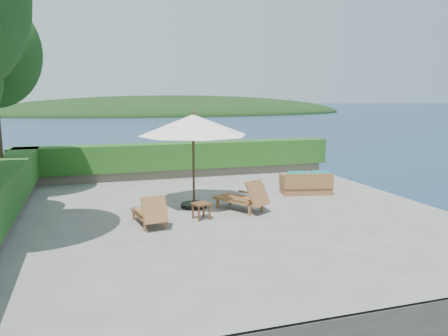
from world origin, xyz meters
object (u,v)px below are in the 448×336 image
object	(u,v)px
patio_umbrella	(193,126)
side_table	(201,206)
lounge_left	(150,212)
lounge_right	(244,197)
wicker_loveseat	(306,185)

from	to	relation	value
patio_umbrella	side_table	xyz separation A→B (m)	(-0.11, -1.26, -1.99)
lounge_left	lounge_right	xyz separation A→B (m)	(2.69, 0.65, 0.04)
lounge_left	side_table	distance (m)	1.37
lounge_right	side_table	distance (m)	1.42
lounge_right	side_table	size ratio (longest dim) A/B	3.38
patio_umbrella	wicker_loveseat	xyz separation A→B (m)	(3.91, 0.61, -2.04)
lounge_right	wicker_loveseat	distance (m)	3.02
lounge_right	side_table	xyz separation A→B (m)	(-1.34, -0.48, -0.02)
lounge_left	lounge_right	bearing A→B (deg)	5.42
side_table	lounge_left	bearing A→B (deg)	-172.58
patio_umbrella	lounge_left	size ratio (longest dim) A/B	2.20
patio_umbrella	wicker_loveseat	world-z (taller)	patio_umbrella
patio_umbrella	side_table	distance (m)	2.36
patio_umbrella	lounge_left	distance (m)	2.87
side_table	wicker_loveseat	bearing A→B (deg)	24.96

